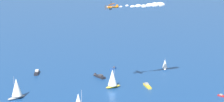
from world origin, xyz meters
TOP-DOWN VIEW (x-y plane):
  - ground_plane at (0.00, 0.00)m, footprint 2000.00×2000.00m
  - motorboat_far_port at (6.27, -21.89)m, footprint 8.35×2.32m
  - sailboat_inshore at (6.68, 47.23)m, footprint 6.92×9.14m
  - motorboat_offshore at (-17.78, -53.40)m, footprint 4.99×3.83m
  - motorboat_trailing at (31.33, -0.22)m, footprint 9.33×5.84m
  - motorboat_ahead at (48.47, 35.96)m, footprint 9.86×3.85m
  - sailboat_mid_cluster at (38.08, -46.15)m, footprint 6.22×4.30m
  - motorboat_outer_ring_a at (47.17, -13.28)m, footprint 4.91×5.20m
  - sailboat_outer_ring_b at (10.32, -3.04)m, footprint 6.18×9.43m
  - biplane_lead at (-0.01, 0.29)m, footprint 7.52×6.96m
  - wingwalker_lead at (0.44, 0.37)m, footprint 1.48×0.31m
  - smoke_trail_lead at (3.48, -21.99)m, footprint 6.89×26.20m

SIDE VIEW (x-z plane):
  - ground_plane at x=0.00m, z-range 0.00..0.00m
  - motorboat_offshore at x=-17.78m, z-range -0.34..1.14m
  - motorboat_outer_ring_a at x=47.17m, z-range -0.38..1.27m
  - motorboat_far_port at x=6.27m, z-range -0.56..1.86m
  - motorboat_trailing at x=31.33m, z-range -0.61..2.04m
  - motorboat_ahead at x=48.47m, z-range -0.64..2.15m
  - sailboat_mid_cluster at x=38.08m, z-range -0.34..7.43m
  - sailboat_inshore at x=6.68m, z-range -0.51..11.16m
  - sailboat_outer_ring_b at x=10.32m, z-range -0.51..11.21m
  - smoke_trail_lead at x=3.48m, z-range 43.05..46.73m
  - biplane_lead at x=-0.01m, z-range 43.15..46.83m
  - wingwalker_lead at x=0.44m, z-range 46.33..47.86m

